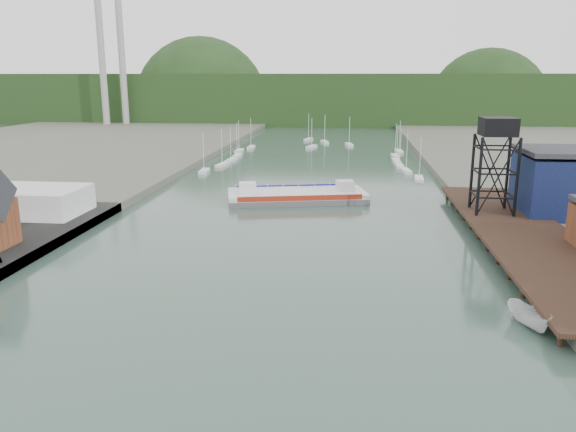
# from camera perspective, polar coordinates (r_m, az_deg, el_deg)

# --- Properties ---
(ground) EXTENTS (600.00, 600.00, 0.00)m
(ground) POSITION_cam_1_polar(r_m,az_deg,el_deg) (47.46, -8.19, -17.57)
(ground) COLOR #294037
(ground) RESTS_ON ground
(east_pier) EXTENTS (14.00, 70.00, 2.45)m
(east_pier) POSITION_cam_1_polar(r_m,az_deg,el_deg) (90.89, 22.92, -1.68)
(east_pier) COLOR black
(east_pier) RESTS_ON ground
(white_shed) EXTENTS (18.00, 12.00, 4.50)m
(white_shed) POSITION_cam_1_polar(r_m,az_deg,el_deg) (106.64, -24.70, 1.41)
(white_shed) COLOR silver
(white_shed) RESTS_ON west_quay
(lift_tower) EXTENTS (6.50, 6.50, 16.00)m
(lift_tower) POSITION_cam_1_polar(r_m,az_deg,el_deg) (100.37, 20.52, 7.93)
(lift_tower) COLOR black
(lift_tower) RESTS_ON east_pier
(marina_sailboats) EXTENTS (57.71, 92.65, 0.90)m
(marina_sailboats) POSITION_cam_1_polar(r_m,az_deg,el_deg) (179.47, 2.96, 6.18)
(marina_sailboats) COLOR silver
(marina_sailboats) RESTS_ON ground
(smokestacks) EXTENTS (11.20, 8.20, 60.00)m
(smokestacks) POSITION_cam_1_polar(r_m,az_deg,el_deg) (295.65, -17.40, 14.42)
(smokestacks) COLOR #9A9A95
(smokestacks) RESTS_ON ground
(distant_hills) EXTENTS (500.00, 120.00, 80.00)m
(distant_hills) POSITION_cam_1_polar(r_m,az_deg,el_deg) (340.99, 4.03, 11.56)
(distant_hills) COLOR #1E3316
(distant_hills) RESTS_ON ground
(chain_ferry) EXTENTS (29.55, 17.06, 4.00)m
(chain_ferry) POSITION_cam_1_polar(r_m,az_deg,el_deg) (114.44, 0.90, 2.11)
(chain_ferry) COLOR #535356
(chain_ferry) RESTS_ON ground
(motorboat) EXTENTS (4.31, 6.47, 2.34)m
(motorboat) POSITION_cam_1_polar(r_m,az_deg,el_deg) (62.35, 23.29, -9.42)
(motorboat) COLOR silver
(motorboat) RESTS_ON ground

